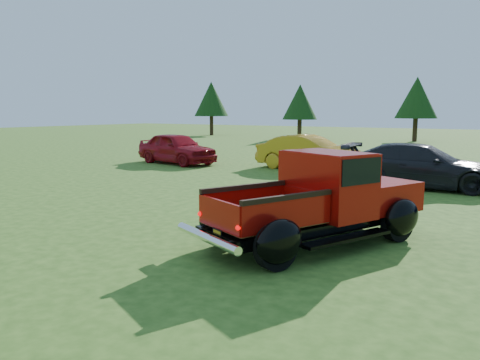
{
  "coord_description": "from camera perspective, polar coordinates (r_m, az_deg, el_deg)",
  "views": [
    {
      "loc": [
        5.37,
        -7.35,
        2.37
      ],
      "look_at": [
        0.51,
        0.2,
        1.04
      ],
      "focal_mm": 35.0,
      "sensor_mm": 36.0,
      "label": 1
    }
  ],
  "objects": [
    {
      "name": "ground",
      "position": [
        9.4,
        -3.29,
        -6.18
      ],
      "size": [
        120.0,
        120.0,
        0.0
      ],
      "primitive_type": "plane",
      "color": "#2C5017",
      "rests_on": "ground"
    },
    {
      "name": "tree_far_west",
      "position": [
        46.32,
        -3.52,
        9.82
      ],
      "size": [
        3.33,
        3.33,
        5.2
      ],
      "color": "#332114",
      "rests_on": "ground"
    },
    {
      "name": "tree_west",
      "position": [
        40.29,
        7.32,
        9.4
      ],
      "size": [
        2.94,
        2.94,
        4.6
      ],
      "color": "#332114",
      "rests_on": "ground"
    },
    {
      "name": "tree_mid_left",
      "position": [
        39.26,
        20.74,
        9.36
      ],
      "size": [
        3.2,
        3.2,
        5.0
      ],
      "color": "#332114",
      "rests_on": "ground"
    },
    {
      "name": "pickup_truck",
      "position": [
        8.66,
        10.56,
        -2.29
      ],
      "size": [
        3.4,
        4.7,
        1.64
      ],
      "rotation": [
        0.0,
        0.0,
        -0.41
      ],
      "color": "black",
      "rests_on": "ground"
    },
    {
      "name": "show_car_red",
      "position": [
        21.42,
        -7.73,
        3.88
      ],
      "size": [
        4.36,
        2.38,
        1.41
      ],
      "primitive_type": "imported",
      "rotation": [
        0.0,
        0.0,
        1.39
      ],
      "color": "maroon",
      "rests_on": "ground"
    },
    {
      "name": "show_car_yellow",
      "position": [
        19.28,
        8.37,
        3.37
      ],
      "size": [
        4.29,
        1.58,
        1.4
      ],
      "primitive_type": "imported",
      "rotation": [
        0.0,
        0.0,
        1.55
      ],
      "color": "#C28A19",
      "rests_on": "ground"
    },
    {
      "name": "show_car_grey",
      "position": [
        15.55,
        21.21,
        1.62
      ],
      "size": [
        4.84,
        2.29,
        1.36
      ],
      "primitive_type": "imported",
      "rotation": [
        0.0,
        0.0,
        1.65
      ],
      "color": "black",
      "rests_on": "ground"
    }
  ]
}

